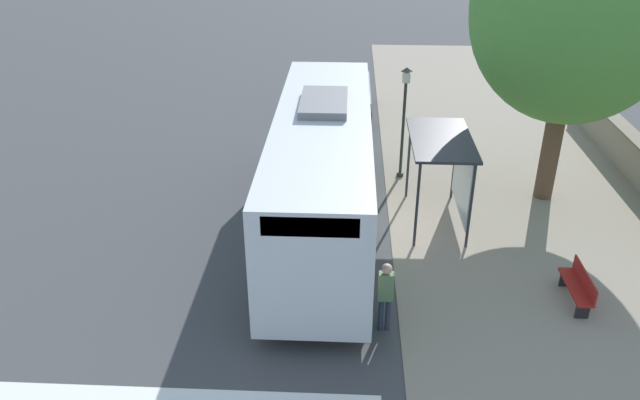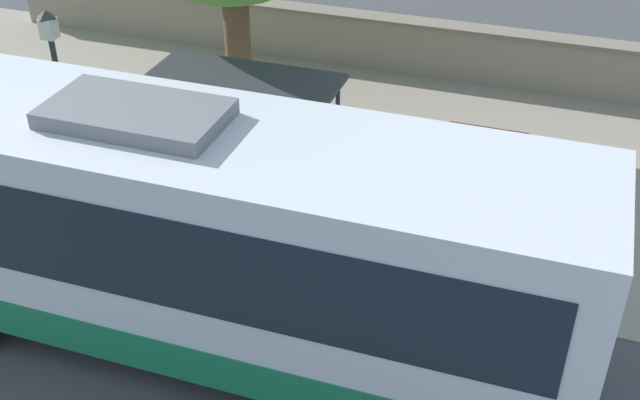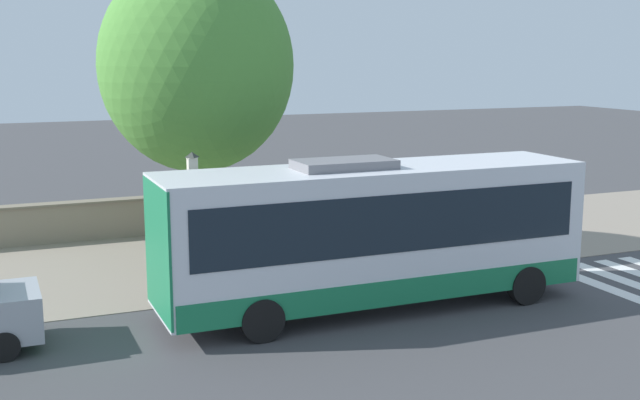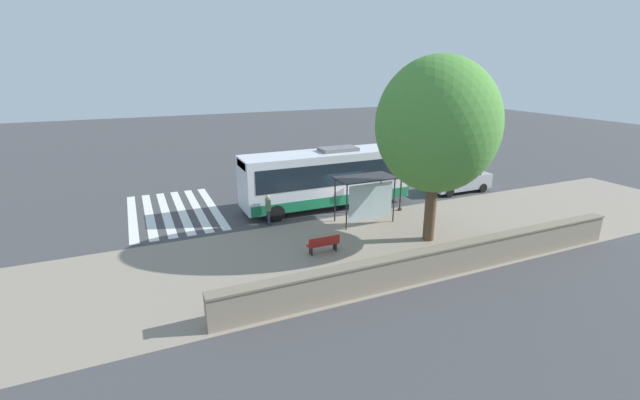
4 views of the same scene
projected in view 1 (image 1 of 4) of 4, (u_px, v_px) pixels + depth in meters
name	position (u px, v px, depth m)	size (l,w,h in m)	color
ground_plane	(389.00, 223.00, 18.79)	(120.00, 120.00, 0.00)	#424244
sidewalk_plaza	(540.00, 226.00, 18.59)	(9.00, 44.00, 0.02)	gray
bus	(323.00, 171.00, 17.44)	(2.73, 10.76, 3.81)	silver
bus_shelter	(446.00, 153.00, 17.91)	(1.75, 3.34, 2.68)	#2D2D33
pedestrian	(386.00, 292.00, 13.91)	(0.34, 0.24, 1.79)	#2D3347
bench	(578.00, 286.00, 15.10)	(0.40, 1.60, 0.88)	maroon
street_lamp_near	(404.00, 113.00, 20.61)	(0.28, 0.28, 3.86)	#2D332D
shade_tree	(577.00, 10.00, 17.56)	(5.97, 5.97, 9.24)	brown
parked_car_behind_bus	(348.00, 94.00, 26.86)	(2.00, 4.58, 1.89)	#9EA0A8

